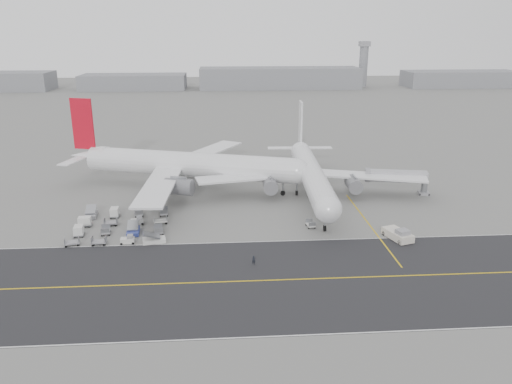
{
  "coord_description": "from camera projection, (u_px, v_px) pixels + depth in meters",
  "views": [
    {
      "loc": [
        -0.86,
        -91.47,
        39.66
      ],
      "look_at": [
        6.33,
        12.0,
        5.58
      ],
      "focal_mm": 35.0,
      "sensor_mm": 36.0,
      "label": 1
    }
  ],
  "objects": [
    {
      "name": "ground_crew_a",
      "position": [
        254.0,
        260.0,
        87.8
      ],
      "size": [
        0.65,
        0.46,
        1.66
      ],
      "primitive_type": "imported",
      "rotation": [
        0.0,
        0.0,
        -0.11
      ],
      "color": "black",
      "rests_on": "ground"
    },
    {
      "name": "jet_bridge",
      "position": [
        397.0,
        177.0,
        124.72
      ],
      "size": [
        16.25,
        5.91,
        6.06
      ],
      "rotation": [
        0.0,
        0.0,
        -0.19
      ],
      "color": "gray",
      "rests_on": "ground"
    },
    {
      "name": "gse_cluster",
      "position": [
        121.0,
        229.0,
        103.43
      ],
      "size": [
        26.58,
        25.82,
        2.19
      ],
      "primitive_type": null,
      "rotation": [
        0.0,
        0.0,
        0.12
      ],
      "color": "#A0A0A5",
      "rests_on": "ground"
    },
    {
      "name": "horizon_buildings",
      "position": [
        265.0,
        88.0,
        347.52
      ],
      "size": [
        520.0,
        28.0,
        28.0
      ],
      "primitive_type": null,
      "color": "gray",
      "rests_on": "ground"
    },
    {
      "name": "stray_dolly",
      "position": [
        310.0,
        227.0,
        104.59
      ],
      "size": [
        1.83,
        2.65,
        1.52
      ],
      "primitive_type": null,
      "rotation": [
        0.0,
        0.0,
        0.13
      ],
      "color": "silver",
      "rests_on": "ground"
    },
    {
      "name": "control_tower",
      "position": [
        363.0,
        63.0,
        351.79
      ],
      "size": [
        7.0,
        7.0,
        31.25
      ],
      "color": "gray",
      "rests_on": "ground"
    },
    {
      "name": "ground",
      "position": [
        228.0,
        238.0,
        99.12
      ],
      "size": [
        700.0,
        700.0,
        0.0
      ],
      "primitive_type": "plane",
      "color": "gray",
      "rests_on": "ground"
    },
    {
      "name": "airliner_a",
      "position": [
        184.0,
        164.0,
        128.14
      ],
      "size": [
        63.15,
        61.89,
        22.46
      ],
      "rotation": [
        0.0,
        0.0,
        1.27
      ],
      "color": "white",
      "rests_on": "ground"
    },
    {
      "name": "taxiway",
      "position": [
        261.0,
        281.0,
        82.41
      ],
      "size": [
        220.0,
        59.0,
        0.03
      ],
      "color": "#28282A",
      "rests_on": "ground"
    },
    {
      "name": "pushback_tug",
      "position": [
        398.0,
        234.0,
        98.3
      ],
      "size": [
        5.08,
        8.69,
        2.47
      ],
      "rotation": [
        0.0,
        0.0,
        0.33
      ],
      "color": "beige",
      "rests_on": "ground"
    },
    {
      "name": "airliner_b",
      "position": [
        311.0,
        173.0,
        122.65
      ],
      "size": [
        57.02,
        57.74,
        19.91
      ],
      "rotation": [
        0.0,
        0.0,
        -0.04
      ],
      "color": "white",
      "rests_on": "ground"
    }
  ]
}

